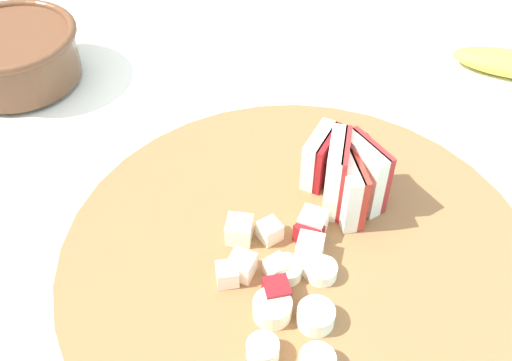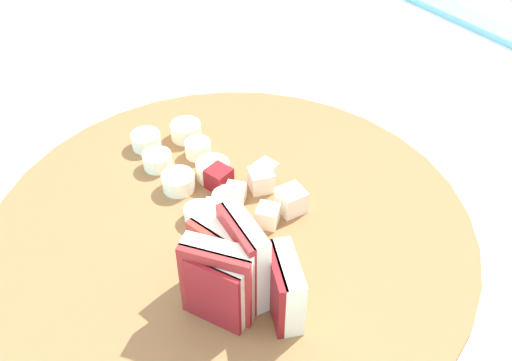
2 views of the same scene
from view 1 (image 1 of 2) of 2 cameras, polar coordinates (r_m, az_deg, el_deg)
The scene contains 6 objects.
cutting_board at distance 0.51m, azimuth 4.02°, elevation -7.41°, with size 0.39×0.39×0.01m, color brown.
apple_wedge_fan at distance 0.53m, azimuth 8.49°, elevation 0.65°, with size 0.09×0.07×0.07m.
apple_dice_pile at distance 0.49m, azimuth 2.12°, elevation -6.38°, with size 0.09×0.09×0.02m.
banana_slice_rows at distance 0.45m, azimuth 3.24°, elevation -14.26°, with size 0.14×0.08×0.02m.
ceramic_bowl at distance 0.73m, azimuth -21.64°, elevation 10.96°, with size 0.14×0.14×0.06m.
banana_peel at distance 0.76m, azimuth 22.69°, elevation 10.04°, with size 0.13×0.04×0.03m, color gold.
Camera 1 is at (0.29, 0.04, 1.31)m, focal length 42.86 mm.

